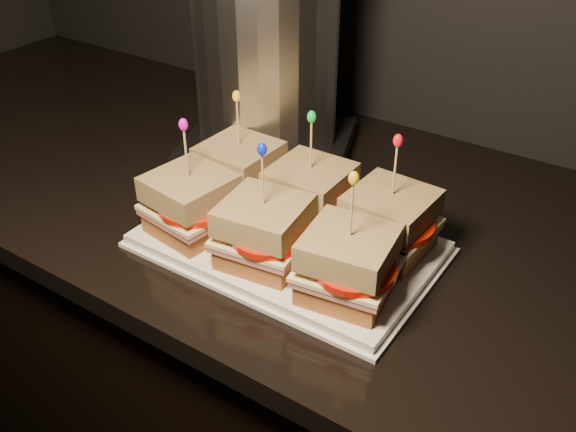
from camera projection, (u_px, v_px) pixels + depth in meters
The scene contains 48 objects.
granite_slab at pixel (461, 264), 0.88m from camera, with size 2.48×0.68×0.03m, color black.
platter at pixel (288, 244), 0.88m from camera, with size 0.39×0.24×0.02m, color white.
platter_rim at pixel (288, 248), 0.88m from camera, with size 0.40×0.25×0.01m, color white.
sandwich_0_bread_bot at pixel (241, 188), 0.96m from camera, with size 0.10×0.10×0.03m, color brown.
sandwich_0_ham at pixel (240, 177), 0.95m from camera, with size 0.11×0.10×0.01m, color #BE6B60.
sandwich_0_cheese at pixel (240, 173), 0.95m from camera, with size 0.11×0.11×0.01m, color #FAE8A3.
sandwich_0_tomato at pixel (244, 173), 0.93m from camera, with size 0.10×0.10×0.01m, color red.
sandwich_0_bread_top at pixel (239, 156), 0.93m from camera, with size 0.10×0.10×0.03m, color #4C2A0A.
sandwich_0_pick at pixel (238, 126), 0.91m from camera, with size 0.00×0.00×0.09m, color tan.
sandwich_0_frill at pixel (236, 96), 0.88m from camera, with size 0.01×0.01×0.02m, color yellow.
sandwich_1_bread_bot at pixel (310, 212), 0.90m from camera, with size 0.10×0.10×0.03m, color brown.
sandwich_1_ham at pixel (310, 202), 0.89m from camera, with size 0.11×0.10×0.01m, color #BE6B60.
sandwich_1_cheese at pixel (310, 197), 0.89m from camera, with size 0.11×0.11×0.01m, color #FAE8A3.
sandwich_1_tomato at pixel (315, 197), 0.88m from camera, with size 0.10×0.10×0.01m, color red.
sandwich_1_bread_top at pixel (310, 179), 0.87m from camera, with size 0.10×0.10×0.03m, color #4C2A0A.
sandwich_1_pick at pixel (311, 148), 0.85m from camera, with size 0.00×0.00×0.09m, color tan.
sandwich_1_frill at pixel (312, 117), 0.82m from camera, with size 0.01×0.01×0.02m, color green.
sandwich_2_bread_bot at pixel (388, 240), 0.85m from camera, with size 0.10×0.10×0.03m, color brown.
sandwich_2_ham at pixel (389, 229), 0.84m from camera, with size 0.11×0.10×0.01m, color #BE6B60.
sandwich_2_cheese at pixel (389, 224), 0.83m from camera, with size 0.11×0.11×0.01m, color #FAE8A3.
sandwich_2_tomato at pixel (396, 225), 0.82m from camera, with size 0.10×0.10×0.01m, color red.
sandwich_2_bread_top at pixel (391, 206), 0.82m from camera, with size 0.10×0.10×0.03m, color #4C2A0A.
sandwich_2_pick at pixel (395, 173), 0.79m from camera, with size 0.00×0.00×0.09m, color tan.
sandwich_2_frill at pixel (398, 140), 0.77m from camera, with size 0.01×0.01×0.02m, color red.
sandwich_3_bread_bot at pixel (193, 221), 0.88m from camera, with size 0.10×0.10×0.03m, color brown.
sandwich_3_ham at pixel (192, 210), 0.87m from camera, with size 0.11×0.10×0.01m, color #BE6B60.
sandwich_3_cheese at pixel (191, 206), 0.87m from camera, with size 0.11×0.11×0.01m, color #FAE8A3.
sandwich_3_tomato at pixel (195, 206), 0.86m from camera, with size 0.10×0.10×0.01m, color red.
sandwich_3_bread_top at pixel (189, 188), 0.85m from camera, with size 0.10×0.10×0.03m, color #4C2A0A.
sandwich_3_pick at pixel (186, 156), 0.83m from camera, with size 0.00×0.00×0.09m, color tan.
sandwich_3_frill at pixel (183, 125), 0.80m from camera, with size 0.01×0.01×0.02m, color #C10EB3.
sandwich_4_bread_bot at pixel (264, 250), 0.83m from camera, with size 0.10×0.10×0.03m, color brown.
sandwich_4_ham at pixel (264, 239), 0.82m from camera, with size 0.11×0.10×0.01m, color #BE6B60.
sandwich_4_cheese at pixel (264, 235), 0.81m from camera, with size 0.11×0.11×0.01m, color #FAE8A3.
sandwich_4_tomato at pixel (269, 235), 0.80m from camera, with size 0.10×0.10×0.01m, color red.
sandwich_4_bread_top at pixel (264, 215), 0.80m from camera, with size 0.10×0.10×0.03m, color #4C2A0A.
sandwich_4_pick at pixel (263, 183), 0.77m from camera, with size 0.00×0.00×0.09m, color tan.
sandwich_4_frill at pixel (262, 149), 0.75m from camera, with size 0.01×0.01×0.02m, color #091FDD.
sandwich_5_bread_bot at pixel (347, 284), 0.77m from camera, with size 0.10×0.10×0.03m, color brown.
sandwich_5_ham at pixel (348, 272), 0.76m from camera, with size 0.11×0.10×0.01m, color #BE6B60.
sandwich_5_cheese at pixel (348, 267), 0.76m from camera, with size 0.11×0.11×0.01m, color #FAE8A3.
sandwich_5_tomato at pixel (355, 268), 0.74m from camera, with size 0.10×0.10×0.01m, color red.
sandwich_5_bread_top at pixel (349, 247), 0.74m from camera, with size 0.10×0.10×0.03m, color #4C2A0A.
sandwich_5_pick at pixel (351, 213), 0.72m from camera, with size 0.00×0.00×0.09m, color tan.
sandwich_5_frill at pixel (354, 178), 0.69m from camera, with size 0.01×0.01×0.02m, color #EFA51A.
appliance_base at pixel (268, 146), 1.11m from camera, with size 0.27×0.23×0.03m, color #262628.
appliance_body at pixel (266, 52), 1.02m from camera, with size 0.23×0.23×0.30m, color silver.
appliance at pixel (266, 55), 1.02m from camera, with size 0.27×0.23×0.35m, color silver, non-canonical shape.
Camera 1 is at (-0.56, 0.95, 1.44)m, focal length 40.00 mm.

